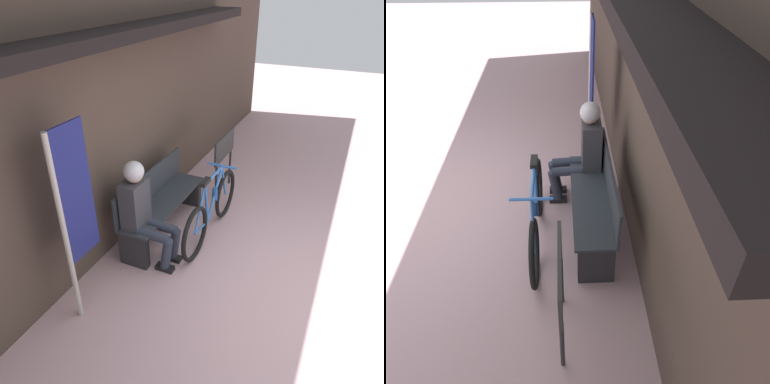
# 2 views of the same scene
# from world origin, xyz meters

# --- Properties ---
(ground_plane) EXTENTS (24.00, 24.00, 0.00)m
(ground_plane) POSITION_xyz_m (0.00, 0.00, 0.00)
(ground_plane) COLOR #C69EA3
(storefront_wall) EXTENTS (12.00, 0.56, 3.20)m
(storefront_wall) POSITION_xyz_m (0.00, 2.47, 1.66)
(storefront_wall) COLOR #4C3D33
(storefront_wall) RESTS_ON ground_plane
(park_bench_near) EXTENTS (1.62, 0.42, 0.86)m
(park_bench_near) POSITION_xyz_m (0.51, 2.04, 0.41)
(park_bench_near) COLOR #2D3338
(park_bench_near) RESTS_ON ground_plane
(bicycle) EXTENTS (1.73, 0.40, 0.92)m
(bicycle) POSITION_xyz_m (0.70, 1.40, 0.37)
(bicycle) COLOR black
(bicycle) RESTS_ON ground_plane
(person_seated) EXTENTS (0.34, 0.63, 1.28)m
(person_seated) POSITION_xyz_m (-0.09, 1.93, 0.73)
(person_seated) COLOR #2D3342
(person_seated) RESTS_ON ground_plane
(banner_pole) EXTENTS (0.45, 0.05, 1.96)m
(banner_pole) POSITION_xyz_m (-0.97, 2.08, 1.20)
(banner_pole) COLOR #B7B2A8
(banner_pole) RESTS_ON ground_plane
(signboard) EXTENTS (0.77, 0.04, 0.96)m
(signboard) POSITION_xyz_m (1.83, 1.65, 0.70)
(signboard) COLOR #232326
(signboard) RESTS_ON ground_plane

